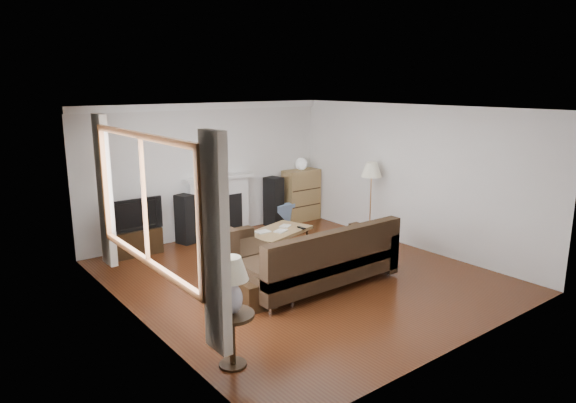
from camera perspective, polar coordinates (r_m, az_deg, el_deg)
room at (r=7.50m, az=1.40°, el=0.71°), size 5.10×5.60×2.54m
window at (r=6.04m, az=-15.69°, el=0.12°), size 0.12×2.74×1.54m
curtain_near at (r=4.77m, az=-8.03°, el=-4.77°), size 0.10×0.35×2.10m
curtain_far at (r=7.49m, az=-19.70°, el=1.10°), size 0.10×0.35×2.10m
fireplace at (r=9.86m, az=-7.65°, el=-0.44°), size 1.40×0.26×1.15m
tv_stand at (r=9.11m, az=-16.73°, el=-4.32°), size 0.88×0.40×0.44m
television at (r=8.98m, az=-16.94°, el=-1.32°), size 0.95×0.12×0.55m
speaker_left at (r=9.45m, az=-11.36°, el=-1.94°), size 0.32×0.36×0.90m
speaker_right at (r=10.42m, az=-1.60°, el=-0.01°), size 0.34×0.38×1.00m
bookshelf at (r=10.85m, az=1.48°, el=0.72°), size 0.78×0.37×1.08m
globe_lamp at (r=10.72m, az=1.50°, el=4.19°), size 0.25×0.25×0.25m
sectional_sofa at (r=7.37m, az=3.40°, el=-6.22°), size 2.61×1.91×0.84m
coffee_table at (r=8.62m, az=-1.14°, el=-4.66°), size 1.32×0.96×0.46m
footstool at (r=6.79m, az=-3.59°, el=-10.17°), size 0.46×0.46×0.35m
floor_lamp at (r=9.58m, az=9.15°, el=0.04°), size 0.37×0.37×1.45m
side_table at (r=5.45m, az=-6.21°, el=-15.01°), size 0.47×0.47×0.58m
table_lamp at (r=5.20m, az=-6.37°, el=-9.30°), size 0.36×0.36×0.59m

